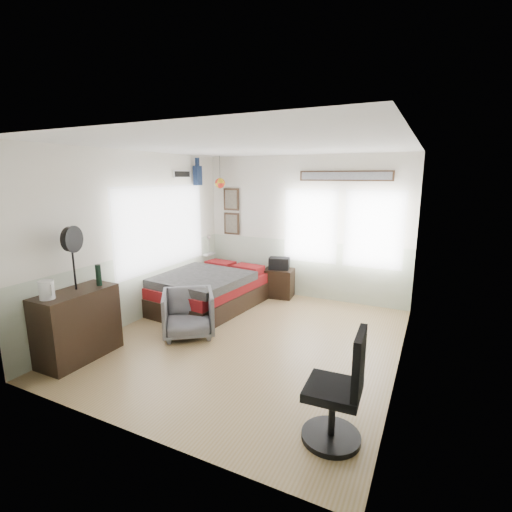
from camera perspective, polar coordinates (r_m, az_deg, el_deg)
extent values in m
cube|color=#A4814A|center=(5.49, -0.92, -12.76)|extent=(4.00, 4.50, 0.01)
cube|color=beige|center=(7.13, 7.29, 4.31)|extent=(4.00, 0.02, 2.70)
cube|color=beige|center=(3.29, -19.12, -5.48)|extent=(4.00, 0.02, 2.70)
cube|color=beige|center=(6.23, -17.61, 2.72)|extent=(0.02, 4.50, 2.70)
cube|color=beige|center=(4.55, 22.10, -0.93)|extent=(0.02, 4.50, 2.70)
cube|color=white|center=(5.00, -1.03, 16.63)|extent=(4.00, 4.50, 0.02)
cube|color=#B5C0A3|center=(7.27, 7.10, -1.95)|extent=(4.00, 0.01, 1.10)
cube|color=#B5C0A3|center=(6.40, -17.10, -4.37)|extent=(0.01, 4.50, 1.10)
cube|color=#B5C0A3|center=(4.78, 21.23, -10.30)|extent=(0.01, 4.50, 1.10)
cube|color=silver|center=(6.59, -14.13, 4.29)|extent=(0.03, 2.20, 1.35)
cube|color=silver|center=(7.04, 8.36, 4.59)|extent=(0.95, 0.03, 1.30)
cube|color=silver|center=(6.78, 17.66, 3.87)|extent=(0.95, 0.03, 1.30)
cube|color=#3D2918|center=(7.73, -3.77, 4.99)|extent=(0.35, 0.03, 0.45)
cube|color=#3D2918|center=(7.68, -3.82, 8.69)|extent=(0.35, 0.03, 0.45)
cube|color=#7F7259|center=(7.72, -3.83, 4.98)|extent=(0.27, 0.01, 0.37)
cube|color=#7F7259|center=(7.67, -3.88, 8.68)|extent=(0.27, 0.01, 0.37)
cube|color=#3D2918|center=(6.82, 13.52, 11.91)|extent=(1.65, 0.03, 0.18)
cube|color=gray|center=(6.81, 13.49, 11.91)|extent=(1.58, 0.01, 0.13)
cube|color=white|center=(7.01, -11.33, 12.25)|extent=(0.02, 0.48, 0.14)
sphere|color=red|center=(7.49, -5.56, 11.10)|extent=(0.20, 0.20, 0.20)
cube|color=black|center=(6.77, -7.30, -6.44)|extent=(1.60, 2.14, 0.32)
cube|color=maroon|center=(6.70, -7.36, -4.40)|extent=(1.56, 2.10, 0.18)
cube|color=#4B4948|center=(6.48, -8.47, -3.53)|extent=(1.61, 1.60, 0.14)
cube|color=maroon|center=(7.49, -6.14, -1.33)|extent=(0.58, 0.40, 0.14)
cube|color=maroon|center=(7.16, -1.63, -1.88)|extent=(0.58, 0.40, 0.14)
cube|color=black|center=(5.33, -25.74, -9.52)|extent=(0.48, 1.00, 0.90)
imported|color=#5C5A66|center=(5.61, -10.37, -8.65)|extent=(1.02, 1.03, 0.67)
cube|color=black|center=(7.27, 3.54, -4.12)|extent=(0.60, 0.51, 0.55)
cylinder|color=black|center=(3.76, 11.44, -25.56)|extent=(0.53, 0.53, 0.05)
cylinder|color=black|center=(3.62, 11.60, -22.69)|extent=(0.06, 0.06, 0.41)
cube|color=black|center=(3.50, 11.77, -19.53)|extent=(0.49, 0.49, 0.08)
cube|color=black|center=(3.32, 15.58, -15.49)|extent=(0.08, 0.43, 0.53)
cylinder|color=silver|center=(4.98, -29.53, -4.57)|extent=(0.17, 0.17, 0.22)
cube|color=silver|center=(4.90, -28.87, -4.62)|extent=(0.02, 0.02, 0.13)
cylinder|color=black|center=(5.29, -23.07, -2.72)|extent=(0.07, 0.07, 0.28)
cylinder|color=black|center=(5.19, -26.24, -1.30)|extent=(0.03, 0.03, 0.63)
cylinder|color=black|center=(5.13, -26.58, 2.34)|extent=(0.14, 0.32, 0.31)
cylinder|color=black|center=(5.10, -26.30, 2.31)|extent=(0.11, 0.33, 0.33)
cube|color=black|center=(7.17, 3.58, -1.14)|extent=(0.43, 0.34, 0.23)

